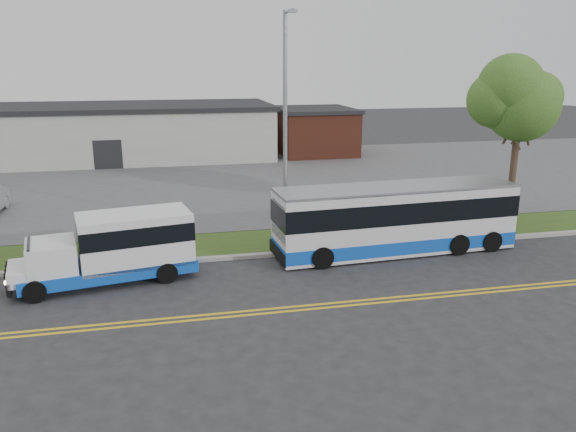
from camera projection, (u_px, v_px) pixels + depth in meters
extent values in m
plane|color=#28282B|center=(224.00, 270.00, 21.34)|extent=(140.00, 140.00, 0.00)
cube|color=yellow|center=(237.00, 312.00, 17.71)|extent=(70.00, 0.12, 0.01)
cube|color=yellow|center=(238.00, 316.00, 17.43)|extent=(70.00, 0.12, 0.01)
cube|color=#9E9B93|center=(221.00, 258.00, 22.35)|extent=(80.00, 0.30, 0.15)
cube|color=#2E4C19|center=(217.00, 245.00, 24.05)|extent=(80.00, 3.30, 0.10)
cube|color=#4C4C4F|center=(197.00, 180.00, 37.33)|extent=(80.00, 25.00, 0.10)
cube|color=#9E9E99|center=(113.00, 134.00, 44.99)|extent=(25.00, 10.00, 4.00)
cube|color=black|center=(110.00, 107.00, 44.41)|extent=(25.40, 10.40, 0.35)
cube|color=black|center=(108.00, 155.00, 40.57)|extent=(2.00, 0.15, 2.20)
cube|color=brown|center=(314.00, 133.00, 47.51)|extent=(6.00, 7.00, 3.60)
cube|color=black|center=(315.00, 110.00, 46.99)|extent=(6.30, 7.30, 0.30)
cylinder|color=#3B2D20|center=(513.00, 175.00, 26.39)|extent=(0.32, 0.32, 4.76)
ellipsoid|color=#365B20|center=(521.00, 94.00, 25.40)|extent=(5.20, 5.20, 4.42)
cylinder|color=gray|center=(285.00, 131.00, 23.30)|extent=(0.18, 0.18, 9.50)
cylinder|color=gray|center=(289.00, 11.00, 21.41)|extent=(0.12, 1.40, 0.12)
cube|color=gray|center=(293.00, 11.00, 20.81)|extent=(0.35, 0.18, 0.12)
cube|color=#104BB7|center=(110.00, 268.00, 20.09)|extent=(6.28, 3.11, 0.44)
cube|color=silver|center=(135.00, 238.00, 20.19)|extent=(4.20, 2.72, 1.85)
cube|color=black|center=(135.00, 230.00, 20.11)|extent=(4.22, 2.76, 0.66)
cube|color=silver|center=(52.00, 257.00, 19.20)|extent=(1.92, 2.16, 1.06)
cube|color=black|center=(30.00, 254.00, 18.90)|extent=(0.40, 1.66, 0.79)
cube|color=silver|center=(22.00, 273.00, 18.95)|extent=(1.20, 1.94, 0.49)
cube|color=black|center=(10.00, 282.00, 18.87)|extent=(0.47, 1.80, 0.44)
sphere|color=#FFD88C|center=(7.00, 283.00, 18.21)|extent=(0.21, 0.21, 0.18)
sphere|color=#FFD88C|center=(9.00, 269.00, 19.38)|extent=(0.21, 0.21, 0.18)
cylinder|color=black|center=(35.00, 292.00, 18.34)|extent=(0.77, 0.38, 0.74)
cylinder|color=black|center=(35.00, 272.00, 20.03)|extent=(0.77, 0.38, 0.74)
cylinder|color=black|center=(167.00, 273.00, 19.98)|extent=(0.77, 0.38, 0.74)
cylinder|color=black|center=(157.00, 256.00, 21.67)|extent=(0.77, 0.38, 0.74)
cube|color=silver|center=(395.00, 219.00, 23.00)|extent=(10.08, 2.84, 2.63)
cube|color=#104BB7|center=(394.00, 240.00, 23.25)|extent=(10.09, 2.86, 0.54)
cube|color=black|center=(396.00, 207.00, 22.87)|extent=(10.11, 2.88, 0.86)
cube|color=black|center=(279.00, 220.00, 21.63)|extent=(0.21, 2.08, 1.45)
cube|color=black|center=(278.00, 253.00, 21.96)|extent=(0.24, 2.27, 0.45)
cube|color=gray|center=(397.00, 187.00, 22.65)|extent=(10.08, 2.84, 0.11)
cylinder|color=black|center=(322.00, 258.00, 21.35)|extent=(0.88, 0.34, 0.87)
cylinder|color=black|center=(305.00, 241.00, 23.33)|extent=(0.88, 0.34, 0.87)
cylinder|color=black|center=(459.00, 244.00, 22.89)|extent=(0.88, 0.34, 0.87)
cylinder|color=black|center=(432.00, 230.00, 24.87)|extent=(0.88, 0.34, 0.87)
cylinder|color=black|center=(491.00, 241.00, 23.29)|extent=(0.88, 0.34, 0.87)
cylinder|color=black|center=(462.00, 227.00, 25.27)|extent=(0.88, 0.34, 0.87)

